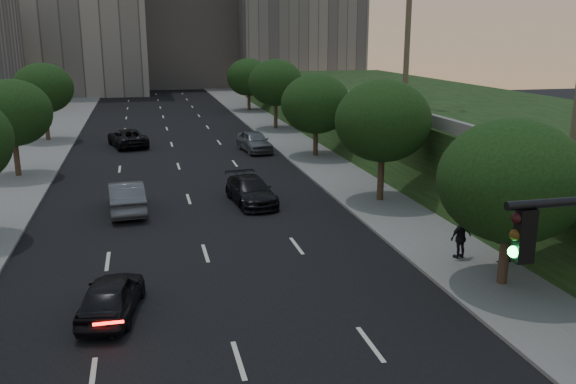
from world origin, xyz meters
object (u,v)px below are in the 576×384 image
object	(u,v)px
sedan_far_left	(127,138)
sedan_far_right	(254,141)
sedan_near_right	(251,191)
pedestrian_b	(503,243)
pedestrian_c	(461,237)
sedan_near_left	(111,296)
sedan_mid_left	(126,197)

from	to	relation	value
sedan_far_left	sedan_far_right	xyz separation A→B (m)	(9.79, -4.58, 0.07)
sedan_far_right	sedan_near_right	bearing A→B (deg)	-108.32
pedestrian_b	pedestrian_c	bearing A→B (deg)	-40.82
sedan_far_left	pedestrian_c	world-z (taller)	pedestrian_c
sedan_near_left	sedan_far_left	bearing A→B (deg)	-79.67
pedestrian_b	pedestrian_c	xyz separation A→B (m)	(-1.42, 0.82, 0.06)
sedan_near_left	pedestrian_b	xyz separation A→B (m)	(15.10, 1.03, 0.26)
sedan_near_left	sedan_mid_left	size ratio (longest dim) A/B	0.83
sedan_near_right	sedan_far_right	world-z (taller)	sedan_far_right
sedan_mid_left	sedan_near_right	size ratio (longest dim) A/B	1.00
sedan_mid_left	sedan_far_right	distance (m)	17.83
sedan_near_left	pedestrian_c	world-z (taller)	pedestrian_c
sedan_far_left	sedan_far_right	size ratio (longest dim) A/B	1.12
sedan_far_right	pedestrian_b	bearing A→B (deg)	-85.91
sedan_near_right	pedestrian_b	bearing A→B (deg)	-60.24
sedan_near_left	sedan_near_right	xyz separation A→B (m)	(6.90, 12.49, 0.02)
pedestrian_b	sedan_mid_left	bearing A→B (deg)	-48.33
sedan_far_left	sedan_near_right	bearing A→B (deg)	95.64
sedan_near_left	pedestrian_b	size ratio (longest dim) A/B	2.53
sedan_far_left	sedan_near_right	distance (m)	20.69
sedan_near_right	pedestrian_c	size ratio (longest dim) A/B	2.83
sedan_mid_left	pedestrian_b	xyz separation A→B (m)	(14.81, -11.36, 0.15)
pedestrian_b	pedestrian_c	distance (m)	1.65
sedan_near_right	sedan_far_right	xyz separation A→B (m)	(2.95, 14.95, 0.10)
sedan_mid_left	pedestrian_c	distance (m)	17.04
sedan_near_left	sedan_mid_left	distance (m)	12.39
sedan_far_right	pedestrian_c	world-z (taller)	pedestrian_c
sedan_near_left	pedestrian_c	distance (m)	13.81
sedan_near_right	sedan_near_left	bearing A→B (deg)	-124.76
sedan_far_right	pedestrian_b	world-z (taller)	pedestrian_b
sedan_near_right	sedan_far_left	bearing A→B (deg)	103.47
sedan_far_right	pedestrian_b	size ratio (longest dim) A/B	2.94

